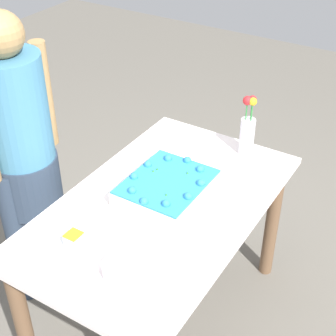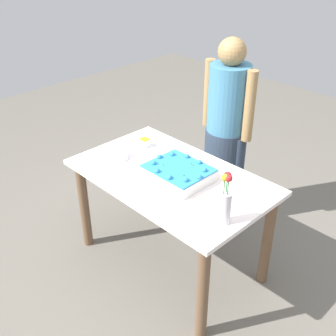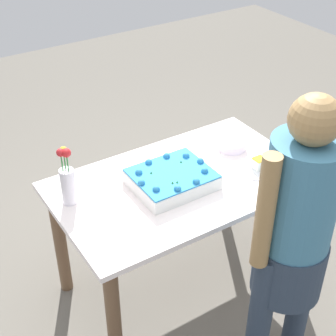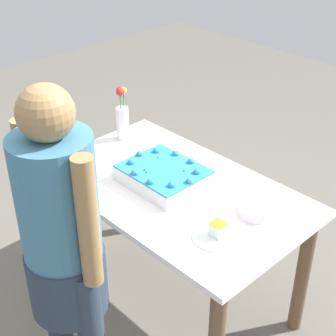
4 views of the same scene
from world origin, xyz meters
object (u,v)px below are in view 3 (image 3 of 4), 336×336
(serving_plate_with_slice, at_px, (259,167))
(sheet_cake, at_px, (172,179))
(cake_knife, at_px, (104,228))
(person_standing, at_px, (294,232))
(fruit_bowl, at_px, (232,145))
(flower_vase, at_px, (68,181))

(serving_plate_with_slice, bearing_deg, sheet_cake, -15.29)
(sheet_cake, relative_size, cake_knife, 2.14)
(serving_plate_with_slice, xyz_separation_m, person_standing, (0.30, 0.56, 0.10))
(serving_plate_with_slice, distance_m, fruit_bowl, 0.24)
(cake_knife, distance_m, person_standing, 0.85)
(sheet_cake, relative_size, fruit_bowl, 2.47)
(cake_knife, bearing_deg, sheet_cake, 131.77)
(flower_vase, relative_size, person_standing, 0.21)
(sheet_cake, xyz_separation_m, cake_knife, (0.44, 0.11, -0.04))
(fruit_bowl, bearing_deg, sheet_cake, 13.56)
(cake_knife, distance_m, fruit_bowl, 0.95)
(sheet_cake, relative_size, person_standing, 0.27)
(cake_knife, xyz_separation_m, person_standing, (-0.61, 0.58, 0.11))
(sheet_cake, distance_m, cake_knife, 0.46)
(sheet_cake, xyz_separation_m, person_standing, (-0.17, 0.69, 0.07))
(person_standing, bearing_deg, serving_plate_with_slice, -28.15)
(serving_plate_with_slice, height_order, person_standing, person_standing)
(serving_plate_with_slice, bearing_deg, fruit_bowl, -92.96)
(cake_knife, xyz_separation_m, fruit_bowl, (-0.92, -0.23, 0.02))
(cake_knife, relative_size, person_standing, 0.12)
(serving_plate_with_slice, relative_size, flower_vase, 0.70)
(person_standing, bearing_deg, flower_vase, 38.35)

